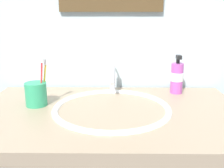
{
  "coord_description": "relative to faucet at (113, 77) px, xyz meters",
  "views": [
    {
      "loc": [
        0.02,
        -0.93,
        1.23
      ],
      "look_at": [
        0.01,
        0.05,
        0.96
      ],
      "focal_mm": 42.77,
      "sensor_mm": 36.0,
      "label": 1
    }
  ],
  "objects": [
    {
      "name": "tiled_wall_back",
      "position": [
        -0.01,
        0.12,
        0.26
      ],
      "size": [
        2.21,
        0.04,
        2.4
      ],
      "primitive_type": "cube",
      "color": "silver",
      "rests_on": "ground"
    },
    {
      "name": "sink_basin",
      "position": [
        0.0,
        -0.22,
        -0.1
      ],
      "size": [
        0.45,
        0.45,
        0.1
      ],
      "color": "white",
      "rests_on": "vanity_counter"
    },
    {
      "name": "faucet",
      "position": [
        0.0,
        0.0,
        0.0
      ],
      "size": [
        0.02,
        0.14,
        0.13
      ],
      "color": "silver",
      "rests_on": "sink_basin"
    },
    {
      "name": "toothbrush_cup",
      "position": [
        -0.3,
        -0.18,
        -0.03
      ],
      "size": [
        0.08,
        0.08,
        0.09
      ],
      "primitive_type": "cylinder",
      "color": "#2D9966",
      "rests_on": "vanity_counter"
    },
    {
      "name": "toothbrush_yellow",
      "position": [
        -0.26,
        -0.16,
        0.04
      ],
      "size": [
        0.03,
        0.01,
        0.18
      ],
      "color": "yellow",
      "rests_on": "toothbrush_cup"
    },
    {
      "name": "toothbrush_red",
      "position": [
        -0.27,
        -0.18,
        0.04
      ],
      "size": [
        0.03,
        0.01,
        0.19
      ],
      "color": "red",
      "rests_on": "toothbrush_cup"
    },
    {
      "name": "soap_dispenser",
      "position": [
        0.29,
        -0.01,
        0.0
      ],
      "size": [
        0.06,
        0.06,
        0.17
      ],
      "color": "#B24CA5",
      "rests_on": "vanity_counter"
    }
  ]
}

